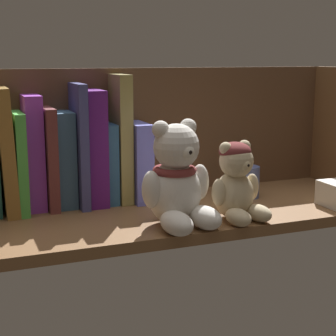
# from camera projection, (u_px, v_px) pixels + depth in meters

# --- Properties ---
(shelf_board) EXTENTS (0.80, 0.28, 0.02)m
(shelf_board) POSITION_uv_depth(u_px,v_px,m) (177.00, 215.00, 1.02)
(shelf_board) COLOR brown
(shelf_board) RESTS_ON ground
(shelf_back_panel) EXTENTS (0.83, 0.01, 0.28)m
(shelf_back_panel) POSITION_uv_depth(u_px,v_px,m) (150.00, 136.00, 1.13)
(shelf_back_panel) COLOR brown
(shelf_back_panel) RESTS_ON ground
(book_3) EXTENTS (0.03, 0.15, 0.23)m
(book_3) POSITION_uv_depth(u_px,v_px,m) (5.00, 150.00, 1.00)
(book_3) COLOR olive
(book_3) RESTS_ON shelf_board
(book_4) EXTENTS (0.02, 0.14, 0.18)m
(book_4) POSITION_uv_depth(u_px,v_px,m) (18.00, 161.00, 1.01)
(book_4) COLOR #4DB94B
(book_4) RESTS_ON shelf_board
(book_5) EXTENTS (0.03, 0.09, 0.21)m
(book_5) POSITION_uv_depth(u_px,v_px,m) (33.00, 152.00, 1.02)
(book_5) COLOR purple
(book_5) RESTS_ON shelf_board
(book_6) EXTENTS (0.02, 0.13, 0.19)m
(book_6) POSITION_uv_depth(u_px,v_px,m) (48.00, 157.00, 1.03)
(book_6) COLOR brown
(book_6) RESTS_ON shelf_board
(book_7) EXTENTS (0.03, 0.10, 0.18)m
(book_7) POSITION_uv_depth(u_px,v_px,m) (63.00, 159.00, 1.04)
(book_7) COLOR #3B6082
(book_7) RESTS_ON shelf_board
(book_8) EXTENTS (0.02, 0.14, 0.23)m
(book_8) POSITION_uv_depth(u_px,v_px,m) (77.00, 144.00, 1.04)
(book_8) COLOR #40427F
(book_8) RESTS_ON shelf_board
(book_9) EXTENTS (0.04, 0.12, 0.22)m
(book_9) POSITION_uv_depth(u_px,v_px,m) (92.00, 147.00, 1.06)
(book_9) COLOR #551871
(book_9) RESTS_ON shelf_board
(book_10) EXTENTS (0.02, 0.10, 0.16)m
(book_10) POSITION_uv_depth(u_px,v_px,m) (107.00, 162.00, 1.07)
(book_10) COLOR #2B5A86
(book_10) RESTS_ON shelf_board
(book_11) EXTENTS (0.03, 0.11, 0.25)m
(book_11) POSITION_uv_depth(u_px,v_px,m) (119.00, 138.00, 1.07)
(book_11) COLOR olive
(book_11) RESTS_ON shelf_board
(book_12) EXTENTS (0.03, 0.14, 0.16)m
(book_12) POSITION_uv_depth(u_px,v_px,m) (135.00, 160.00, 1.09)
(book_12) COLOR #6367D0
(book_12) RESTS_ON shelf_board
(teddy_bear_larger) EXTENTS (0.13, 0.14, 0.18)m
(teddy_bear_larger) POSITION_uv_depth(u_px,v_px,m) (177.00, 181.00, 0.91)
(teddy_bear_larger) COLOR white
(teddy_bear_larger) RESTS_ON shelf_board
(teddy_bear_smaller) EXTENTS (0.10, 0.11, 0.14)m
(teddy_bear_smaller) POSITION_uv_depth(u_px,v_px,m) (237.00, 183.00, 0.95)
(teddy_bear_smaller) COLOR beige
(teddy_bear_smaller) RESTS_ON shelf_board
(pillar_candle) EXTENTS (0.05, 0.05, 0.06)m
(pillar_candle) POSITION_uv_depth(u_px,v_px,m) (247.00, 182.00, 1.11)
(pillar_candle) COLOR #4C5B99
(pillar_candle) RESTS_ON shelf_board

